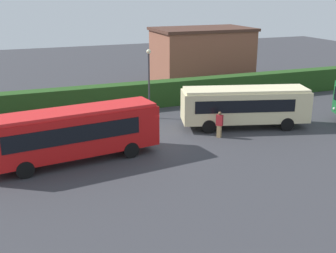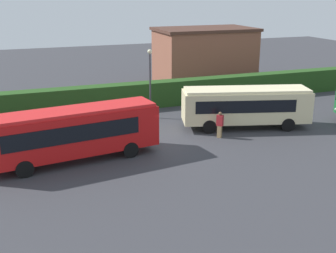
% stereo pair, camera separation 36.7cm
% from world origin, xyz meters
% --- Properties ---
extents(ground_plane, '(109.19, 109.19, 0.00)m').
position_xyz_m(ground_plane, '(0.00, 0.00, 0.00)').
color(ground_plane, '#38383D').
extents(bus_red, '(10.55, 3.67, 3.24)m').
position_xyz_m(bus_red, '(-5.38, -0.70, 1.87)').
color(bus_red, red).
rests_on(bus_red, ground_plane).
extents(bus_cream, '(9.71, 4.98, 3.01)m').
position_xyz_m(bus_cream, '(7.65, 1.52, 1.75)').
color(bus_cream, beige).
rests_on(bus_cream, ground_plane).
extents(person_center, '(0.49, 0.52, 1.87)m').
position_xyz_m(person_center, '(4.79, 0.10, 0.99)').
color(person_center, olive).
rests_on(person_center, ground_plane).
extents(person_right, '(0.48, 0.27, 1.66)m').
position_xyz_m(person_right, '(5.08, 4.73, 0.86)').
color(person_right, silver).
rests_on(person_right, ground_plane).
extents(hedge_row, '(66.59, 1.46, 2.22)m').
position_xyz_m(hedge_row, '(0.00, 9.76, 1.11)').
color(hedge_row, '#244A1A').
rests_on(hedge_row, ground_plane).
extents(depot_building, '(10.33, 6.44, 6.08)m').
position_xyz_m(depot_building, '(11.31, 16.75, 3.05)').
color(depot_building, brown).
rests_on(depot_building, ground_plane).
extents(traffic_cone, '(0.36, 0.36, 0.60)m').
position_xyz_m(traffic_cone, '(-9.30, 5.37, 0.30)').
color(traffic_cone, orange).
rests_on(traffic_cone, ground_plane).
extents(lamppost, '(0.36, 0.36, 5.53)m').
position_xyz_m(lamppost, '(1.78, 6.48, 3.46)').
color(lamppost, '#38383D').
rests_on(lamppost, ground_plane).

